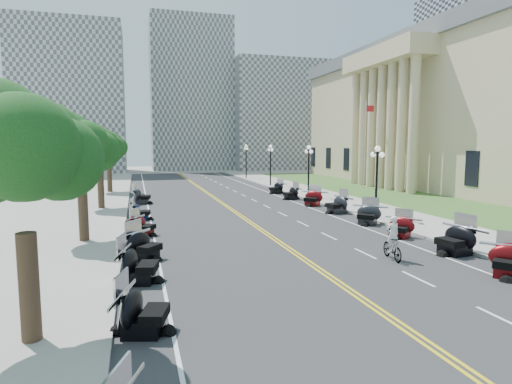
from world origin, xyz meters
TOP-DOWN VIEW (x-y plane):
  - ground at (0.00, 0.00)m, footprint 160.00×160.00m
  - road at (0.00, 10.00)m, footprint 16.00×90.00m
  - centerline_yellow_a at (-0.12, 10.00)m, footprint 0.12×90.00m
  - centerline_yellow_b at (0.12, 10.00)m, footprint 0.12×90.00m
  - edge_line_north at (6.40, 10.00)m, footprint 0.12×90.00m
  - edge_line_south at (-6.40, 10.00)m, footprint 0.12×90.00m
  - lane_dash_3 at (3.20, -12.00)m, footprint 0.12×2.00m
  - lane_dash_4 at (3.20, -8.00)m, footprint 0.12×2.00m
  - lane_dash_5 at (3.20, -4.00)m, footprint 0.12×2.00m
  - lane_dash_6 at (3.20, 0.00)m, footprint 0.12×2.00m
  - lane_dash_7 at (3.20, 4.00)m, footprint 0.12×2.00m
  - lane_dash_8 at (3.20, 8.00)m, footprint 0.12×2.00m
  - lane_dash_9 at (3.20, 12.00)m, footprint 0.12×2.00m
  - lane_dash_10 at (3.20, 16.00)m, footprint 0.12×2.00m
  - lane_dash_11 at (3.20, 20.00)m, footprint 0.12×2.00m
  - lane_dash_12 at (3.20, 24.00)m, footprint 0.12×2.00m
  - lane_dash_13 at (3.20, 28.00)m, footprint 0.12×2.00m
  - lane_dash_14 at (3.20, 32.00)m, footprint 0.12×2.00m
  - lane_dash_15 at (3.20, 36.00)m, footprint 0.12×2.00m
  - lane_dash_16 at (3.20, 40.00)m, footprint 0.12×2.00m
  - lane_dash_17 at (3.20, 44.00)m, footprint 0.12×2.00m
  - lane_dash_18 at (3.20, 48.00)m, footprint 0.12×2.00m
  - lane_dash_19 at (3.20, 52.00)m, footprint 0.12×2.00m
  - sidewalk_north at (10.50, 10.00)m, footprint 5.00×90.00m
  - sidewalk_south at (-10.50, 10.00)m, footprint 5.00×90.00m
  - lawn at (17.50, 18.00)m, footprint 9.00×60.00m
  - civic_building at (32.00, 22.00)m, footprint 26.00×51.00m
  - distant_block_a at (-18.00, 62.00)m, footprint 18.00×14.00m
  - distant_block_b at (4.00, 68.00)m, footprint 16.00×12.00m
  - distant_block_c at (22.00, 65.00)m, footprint 20.00×14.00m
  - street_lamp_2 at (8.60, 4.00)m, footprint 0.50×1.20m
  - street_lamp_3 at (8.60, 16.00)m, footprint 0.50×1.20m
  - street_lamp_4 at (8.60, 28.00)m, footprint 0.50×1.20m
  - street_lamp_5 at (8.60, 40.00)m, footprint 0.50×1.20m
  - flagpole at (18.00, 22.00)m, footprint 1.10×0.20m
  - tree_1 at (-10.00, -10.00)m, footprint 4.80×4.80m
  - tree_2 at (-10.00, 2.00)m, footprint 4.80×4.80m
  - tree_3 at (-10.00, 14.00)m, footprint 4.80×4.80m
  - tree_4 at (-10.00, 26.00)m, footprint 4.80×4.80m
  - motorcycle_n_3 at (6.78, -8.80)m, footprint 2.86×2.86m
  - motorcycle_n_4 at (7.20, -5.29)m, footprint 2.52×2.52m
  - motorcycle_n_5 at (6.89, -1.37)m, footprint 2.54×2.54m
  - motorcycle_n_6 at (7.17, 2.59)m, footprint 2.85×2.85m
  - motorcycle_n_7 at (7.26, 7.24)m, footprint 2.40×2.40m
  - motorcycle_n_8 at (7.05, 11.38)m, footprint 2.86×2.86m
  - motorcycle_n_9 at (6.73, 15.73)m, footprint 2.21×2.21m
  - motorcycle_n_10 at (6.92, 20.66)m, footprint 2.38×2.38m
  - motorcycle_s_3 at (-7.18, -10.08)m, footprint 2.49×2.49m
  - motorcycle_s_4 at (-7.27, -5.52)m, footprint 2.56×2.56m
  - motorcycle_s_5 at (-7.03, -2.22)m, footprint 2.87×2.87m
  - motorcycle_s_6 at (-6.97, 2.98)m, footprint 2.48×2.48m
  - motorcycle_s_7 at (-7.00, 8.28)m, footprint 2.02×2.02m
  - motorcycle_s_9 at (-6.84, 16.48)m, footprint 2.50×2.50m
  - bicycle at (3.80, -5.31)m, footprint 0.78×1.89m
  - cyclist_rider at (3.80, -5.31)m, footprint 0.61×0.40m

SIDE VIEW (x-z plane):
  - ground at x=0.00m, z-range 0.00..0.00m
  - road at x=0.00m, z-range 0.00..0.01m
  - centerline_yellow_a at x=-0.12m, z-range 0.01..0.01m
  - centerline_yellow_b at x=0.12m, z-range 0.01..0.01m
  - edge_line_north at x=6.40m, z-range 0.01..0.01m
  - edge_line_south at x=-6.40m, z-range 0.01..0.01m
  - lane_dash_3 at x=3.20m, z-range 0.01..0.01m
  - lane_dash_4 at x=3.20m, z-range 0.01..0.01m
  - lane_dash_5 at x=3.20m, z-range 0.01..0.01m
  - lane_dash_6 at x=3.20m, z-range 0.01..0.01m
  - lane_dash_7 at x=3.20m, z-range 0.01..0.01m
  - lane_dash_8 at x=3.20m, z-range 0.01..0.01m
  - lane_dash_9 at x=3.20m, z-range 0.01..0.01m
  - lane_dash_10 at x=3.20m, z-range 0.01..0.01m
  - lane_dash_11 at x=3.20m, z-range 0.01..0.01m
  - lane_dash_12 at x=3.20m, z-range 0.01..0.01m
  - lane_dash_13 at x=3.20m, z-range 0.01..0.01m
  - lane_dash_14 at x=3.20m, z-range 0.01..0.01m
  - lane_dash_15 at x=3.20m, z-range 0.01..0.01m
  - lane_dash_16 at x=3.20m, z-range 0.01..0.01m
  - lane_dash_17 at x=3.20m, z-range 0.01..0.01m
  - lane_dash_18 at x=3.20m, z-range 0.01..0.01m
  - lane_dash_19 at x=3.20m, z-range 0.01..0.01m
  - lawn at x=17.50m, z-range 0.00..0.10m
  - sidewalk_north at x=10.50m, z-range 0.00..0.15m
  - sidewalk_south at x=-10.50m, z-range 0.00..0.15m
  - bicycle at x=3.80m, z-range 0.00..1.10m
  - motorcycle_s_6 at x=-6.97m, z-range 0.00..1.27m
  - motorcycle_n_5 at x=6.89m, z-range 0.00..1.28m
  - motorcycle_s_7 at x=-7.00m, z-range 0.00..1.28m
  - motorcycle_n_10 at x=6.92m, z-range 0.00..1.33m
  - motorcycle_n_9 at x=6.73m, z-range 0.00..1.33m
  - motorcycle_s_3 at x=-7.18m, z-range 0.00..1.41m
  - motorcycle_n_6 at x=7.17m, z-range 0.00..1.41m
  - motorcycle_n_8 at x=7.05m, z-range 0.00..1.42m
  - motorcycle_n_3 at x=6.78m, z-range 0.00..1.42m
  - motorcycle_s_5 at x=-7.03m, z-range 0.00..1.43m
  - motorcycle_s_9 at x=-6.84m, z-range 0.00..1.47m
  - motorcycle_s_4 at x=-7.27m, z-range 0.00..1.49m
  - motorcycle_n_7 at x=7.26m, z-range 0.00..1.49m
  - motorcycle_n_4 at x=7.20m, z-range 0.00..1.56m
  - cyclist_rider at x=3.80m, z-range 1.10..2.78m
  - street_lamp_2 at x=8.60m, z-range 0.15..5.05m
  - street_lamp_3 at x=8.60m, z-range 0.15..5.05m
  - street_lamp_4 at x=8.60m, z-range 0.15..5.05m
  - street_lamp_5 at x=8.60m, z-range 0.15..5.05m
  - tree_1 at x=-10.00m, z-range 0.15..9.35m
  - tree_2 at x=-10.00m, z-range 0.15..9.35m
  - tree_3 at x=-10.00m, z-range 0.15..9.35m
  - tree_4 at x=-10.00m, z-range 0.15..9.35m
  - flagpole at x=18.00m, z-range 0.00..10.00m
  - civic_building at x=32.00m, z-range 0.00..17.80m
  - distant_block_c at x=22.00m, z-range 0.00..22.00m
  - distant_block_a at x=-18.00m, z-range 0.00..26.00m
  - distant_block_b at x=4.00m, z-range 0.00..30.00m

